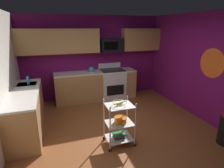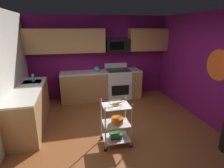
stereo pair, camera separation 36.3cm
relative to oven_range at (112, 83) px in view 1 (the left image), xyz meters
The scene contains 14 objects.
floor 2.23m from the oven_range, 104.38° to the right, with size 4.40×4.80×0.04m, color brown.
wall_back 1.04m from the oven_range, 148.85° to the left, with size 4.52×0.06×2.60m, color #6B1156.
wall_right 2.82m from the oven_range, 51.22° to the right, with size 0.06×4.80×2.60m, color #6B1156.
wall_flower_decal 2.95m from the oven_range, 53.38° to the right, with size 0.68×0.68×0.00m, color #E5591E.
counter_run 1.53m from the oven_range, 156.78° to the right, with size 3.47×2.66×0.92m.
oven_range is the anchor object (origin of this frame).
upper_cabinets 1.53m from the oven_range, 168.75° to the left, with size 4.40×0.33×0.70m.
microwave 1.23m from the oven_range, 90.26° to the left, with size 0.70×0.39×0.40m.
rolling_cart 2.55m from the oven_range, 105.33° to the right, with size 0.57×0.43×0.91m.
fruit_bowl 2.58m from the oven_range, 105.33° to the right, with size 0.27×0.27×0.07m.
mixing_bowl_large 2.54m from the oven_range, 104.79° to the right, with size 0.25×0.25×0.11m.
book_stack 2.57m from the oven_range, 105.33° to the right, with size 0.25×0.18×0.09m.
kettle 0.85m from the oven_range, behind, with size 0.21×0.18×0.26m.
dish_soap_bottle 2.58m from the oven_range, 162.02° to the right, with size 0.06×0.06×0.20m, color #2D8CBF.
Camera 1 is at (-1.26, -3.31, 2.23)m, focal length 29.21 mm.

